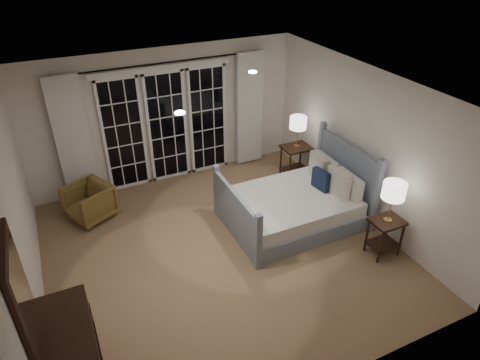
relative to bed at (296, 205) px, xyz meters
name	(u,v)px	position (x,y,z in m)	size (l,w,h in m)	color
floor	(221,251)	(-1.42, -0.18, -0.31)	(5.00, 5.00, 0.00)	#89654A
ceiling	(216,93)	(-1.42, -0.18, 2.19)	(5.00, 5.00, 0.00)	white
wall_left	(20,228)	(-3.92, -0.18, 0.94)	(0.02, 5.00, 2.50)	white
wall_right	(364,146)	(1.08, -0.18, 0.94)	(0.02, 5.00, 2.50)	white
wall_back	(166,116)	(-1.42, 2.32, 0.94)	(5.00, 0.02, 2.50)	white
wall_front	(325,307)	(-1.42, -2.68, 0.94)	(5.00, 0.02, 2.50)	white
french_doors	(167,125)	(-1.42, 2.28, 0.78)	(2.50, 0.04, 2.20)	black
curtain_rod	(162,63)	(-1.42, 2.22, 1.94)	(0.03, 0.03, 3.50)	black
curtain_left	(73,141)	(-3.07, 2.20, 0.84)	(0.55, 0.10, 2.25)	silver
curtain_right	(250,109)	(0.23, 2.20, 0.84)	(0.55, 0.10, 2.25)	silver
downlight_a	(253,72)	(-0.62, 0.42, 2.18)	(0.12, 0.12, 0.01)	white
downlight_b	(180,113)	(-2.02, -0.58, 2.18)	(0.12, 0.12, 0.01)	white
bed	(296,205)	(0.00, 0.00, 0.00)	(2.10, 1.49, 1.21)	slate
nightstand_left	(385,232)	(0.75, -1.25, 0.08)	(0.46, 0.37, 0.60)	black
nightstand_right	(296,158)	(0.72, 1.20, 0.14)	(0.53, 0.42, 0.68)	black
lamp_left	(394,191)	(0.75, -1.25, 0.79)	(0.33, 0.33, 0.63)	tan
lamp_right	(298,123)	(0.72, 1.20, 0.85)	(0.31, 0.31, 0.60)	tan
armchair	(89,202)	(-3.05, 1.54, -0.01)	(0.66, 0.68, 0.62)	brown
mirror	(20,291)	(-3.89, -1.62, 1.24)	(0.05, 0.85, 1.00)	black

